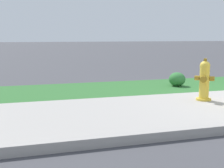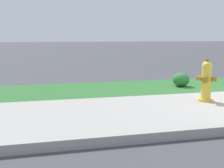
% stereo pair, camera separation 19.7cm
% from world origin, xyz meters
% --- Properties ---
extents(grass_verge, '(18.00, 2.09, 0.01)m').
position_xyz_m(grass_verge, '(0.00, 2.31, 0.00)').
color(grass_verge, '#2D662D').
rests_on(grass_verge, ground).
extents(fire_hydrant_near_corner, '(0.34, 0.33, 0.80)m').
position_xyz_m(fire_hydrant_near_corner, '(-1.18, 0.47, 0.39)').
color(fire_hydrant_near_corner, gold).
rests_on(fire_hydrant_near_corner, ground).
extents(shrub_bush_mid_verge, '(0.40, 0.40, 0.34)m').
position_xyz_m(shrub_bush_mid_verge, '(-0.82, 2.17, 0.17)').
color(shrub_bush_mid_verge, '#337538').
rests_on(shrub_bush_mid_verge, ground).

